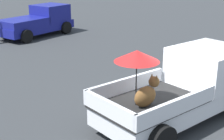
{
  "coord_description": "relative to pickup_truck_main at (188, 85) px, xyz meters",
  "views": [
    {
      "loc": [
        -6.94,
        -5.13,
        4.3
      ],
      "look_at": [
        -0.59,
        2.15,
        1.1
      ],
      "focal_mm": 52.01,
      "sensor_mm": 36.0,
      "label": 1
    }
  ],
  "objects": [
    {
      "name": "pickup_truck_main",
      "position": [
        0.0,
        0.0,
        0.0
      ],
      "size": [
        5.1,
        2.35,
        2.31
      ],
      "rotation": [
        0.0,
        0.0,
        -0.03
      ],
      "color": "black",
      "rests_on": "ground"
    },
    {
      "name": "ground_plane",
      "position": [
        -0.43,
        0.01,
        -0.96
      ],
      "size": [
        80.0,
        80.0,
        0.0
      ],
      "primitive_type": "plane",
      "color": "#2D3033"
    },
    {
      "name": "pickup_truck_red",
      "position": [
        2.3,
        12.83,
        -0.09
      ],
      "size": [
        5.08,
        3.0,
        1.8
      ],
      "rotation": [
        0.0,
        0.0,
        0.23
      ],
      "color": "black",
      "rests_on": "ground"
    }
  ]
}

